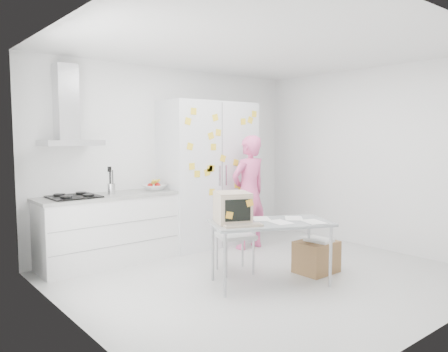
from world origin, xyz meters
TOP-DOWN VIEW (x-y plane):
  - floor at (0.00, 0.00)m, footprint 4.50×4.00m
  - walls at (0.00, 0.72)m, footprint 4.52×4.01m
  - ceiling at (0.00, 0.00)m, footprint 4.50×4.00m
  - counter_run at (-1.20, 1.70)m, footprint 1.84×0.63m
  - range_hood at (-1.65, 1.84)m, footprint 0.70×0.48m
  - tall_cabinet at (0.45, 1.67)m, footprint 1.50×0.68m
  - person at (0.76, 1.10)m, footprint 0.62×0.41m
  - desk at (-0.36, -0.08)m, footprint 1.49×1.16m
  - chair at (-0.14, 0.42)m, footprint 0.55×0.55m
  - cardboard_box at (0.61, -0.30)m, footprint 0.49×0.40m

SIDE VIEW (x-z plane):
  - floor at x=0.00m, z-range -0.02..0.00m
  - cardboard_box at x=0.61m, z-range -0.01..0.42m
  - counter_run at x=-1.20m, z-range -0.17..1.11m
  - chair at x=-0.14m, z-range 0.06..1.02m
  - desk at x=-0.36m, z-range 0.27..1.34m
  - person at x=0.76m, z-range 0.00..1.69m
  - tall_cabinet at x=0.45m, z-range 0.00..2.20m
  - walls at x=0.00m, z-range 0.00..2.70m
  - range_hood at x=-1.65m, z-range 1.45..2.46m
  - ceiling at x=0.00m, z-range 2.69..2.71m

